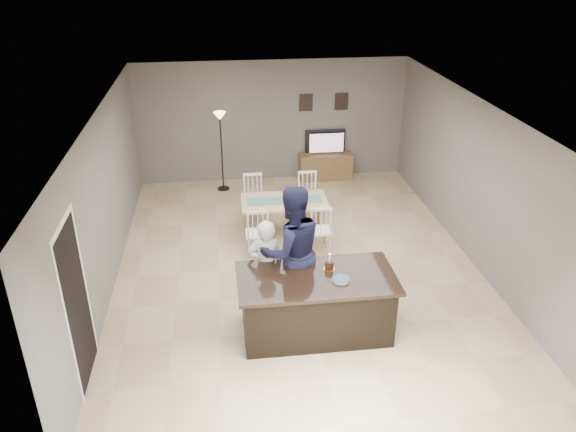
{
  "coord_description": "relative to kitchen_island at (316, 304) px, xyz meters",
  "views": [
    {
      "loc": [
        -1.2,
        -8.12,
        4.96
      ],
      "look_at": [
        -0.2,
        -0.3,
        1.09
      ],
      "focal_mm": 35.0,
      "sensor_mm": 36.0,
      "label": 1
    }
  ],
  "objects": [
    {
      "name": "floor",
      "position": [
        0.0,
        1.8,
        -0.45
      ],
      "size": [
        8.0,
        8.0,
        0.0
      ],
      "primitive_type": "plane",
      "color": "tan",
      "rests_on": "ground"
    },
    {
      "name": "kitchen_island",
      "position": [
        0.0,
        0.0,
        0.0
      ],
      "size": [
        2.15,
        1.1,
        0.9
      ],
      "color": "black",
      "rests_on": "floor"
    },
    {
      "name": "picture_frames",
      "position": [
        1.15,
        5.78,
        1.3
      ],
      "size": [
        1.1,
        0.02,
        0.38
      ],
      "color": "black",
      "rests_on": "room_shell"
    },
    {
      "name": "floor_lamp",
      "position": [
        -1.16,
        5.25,
        0.9
      ],
      "size": [
        0.26,
        0.26,
        1.75
      ],
      "color": "black",
      "rests_on": "floor"
    },
    {
      "name": "woman",
      "position": [
        -0.63,
        0.55,
        0.3
      ],
      "size": [
        0.59,
        0.42,
        1.51
      ],
      "primitive_type": "imported",
      "rotation": [
        0.0,
        0.0,
        3.03
      ],
      "color": "silver",
      "rests_on": "floor"
    },
    {
      "name": "plate_stack",
      "position": [
        0.31,
        -0.14,
        0.46
      ],
      "size": [
        0.23,
        0.23,
        0.04
      ],
      "color": "white",
      "rests_on": "kitchen_island"
    },
    {
      "name": "birthday_cake",
      "position": [
        0.21,
        0.18,
        0.5
      ],
      "size": [
        0.16,
        0.16,
        0.25
      ],
      "color": "gold",
      "rests_on": "kitchen_island"
    },
    {
      "name": "tv_screen_glow",
      "position": [
        1.2,
        5.56,
        0.42
      ],
      "size": [
        0.78,
        0.0,
        0.78
      ],
      "primitive_type": "plane",
      "rotation": [
        1.57,
        0.0,
        3.14
      ],
      "color": "orange",
      "rests_on": "tv_console"
    },
    {
      "name": "room_shell",
      "position": [
        0.0,
        1.8,
        1.22
      ],
      "size": [
        8.0,
        8.0,
        8.0
      ],
      "color": "slate",
      "rests_on": "floor"
    },
    {
      "name": "tv_console",
      "position": [
        1.2,
        5.57,
        -0.15
      ],
      "size": [
        1.2,
        0.4,
        0.6
      ],
      "primitive_type": "cube",
      "color": "brown",
      "rests_on": "floor"
    },
    {
      "name": "television",
      "position": [
        1.2,
        5.64,
        0.41
      ],
      "size": [
        0.91,
        0.12,
        0.53
      ],
      "primitive_type": "imported",
      "rotation": [
        0.0,
        0.0,
        3.14
      ],
      "color": "black",
      "rests_on": "tv_console"
    },
    {
      "name": "dining_table",
      "position": [
        -0.09,
        2.88,
        0.15
      ],
      "size": [
        1.57,
        1.78,
        0.95
      ],
      "rotation": [
        0.0,
        0.0,
        -0.02
      ],
      "color": "tan",
      "rests_on": "floor"
    },
    {
      "name": "man",
      "position": [
        -0.27,
        0.55,
        0.55
      ],
      "size": [
        1.11,
        0.95,
        2.0
      ],
      "primitive_type": "imported",
      "rotation": [
        0.0,
        0.0,
        3.36
      ],
      "color": "#161732",
      "rests_on": "floor"
    },
    {
      "name": "doorway",
      "position": [
        -2.99,
        -0.5,
        0.8
      ],
      "size": [
        0.0,
        2.1,
        2.65
      ],
      "color": "black",
      "rests_on": "floor"
    }
  ]
}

